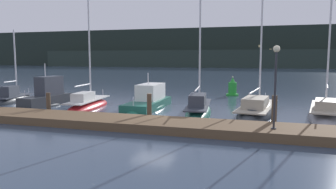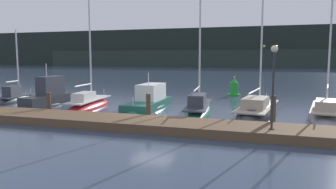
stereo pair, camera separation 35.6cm
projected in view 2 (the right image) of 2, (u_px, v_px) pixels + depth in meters
The scene contains 15 objects.
ground_plane at pixel (153, 119), 20.04m from camera, with size 400.00×400.00×0.00m, color #2D3D51.
dock at pixel (137, 123), 17.76m from camera, with size 34.85×2.80×0.45m, color brown.
mooring_pile_1 at pixel (49, 104), 21.41m from camera, with size 0.28×0.28×1.49m, color #4C3D2D.
mooring_pile_2 at pixel (148, 108), 19.25m from camera, with size 0.28×0.28×1.66m, color #4C3D2D.
mooring_pile_3 at pixel (273, 113), 17.10m from camera, with size 0.28×0.28×1.80m, color #4C3D2D.
sailboat_berth_1 at pixel (16, 100), 28.02m from camera, with size 2.27×5.17×6.78m.
motorboat_berth_2 at pixel (48, 100), 25.67m from camera, with size 1.90×5.03×3.76m.
sailboat_berth_3 at pixel (88, 106), 24.51m from camera, with size 2.34×6.52×9.53m.
motorboat_berth_4 at pixel (149, 104), 24.41m from camera, with size 2.21×6.66×3.23m.
sailboat_berth_5 at pixel (198, 112), 21.69m from camera, with size 2.46×7.08×9.54m.
sailboat_berth_6 at pixel (258, 112), 21.94m from camera, with size 3.26×8.49×11.98m.
sailboat_berth_7 at pixel (326, 115), 20.58m from camera, with size 3.06×7.44×10.47m.
channel_buoy at pixel (234, 88), 32.28m from camera, with size 1.21×1.21×1.92m.
dock_lamppost at pixel (274, 73), 14.92m from camera, with size 0.32×0.32×3.88m.
hillside_backdrop at pixel (252, 49), 124.30m from camera, with size 240.00×23.00×14.79m.
Camera 2 is at (6.97, -18.48, 3.80)m, focal length 35.00 mm.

